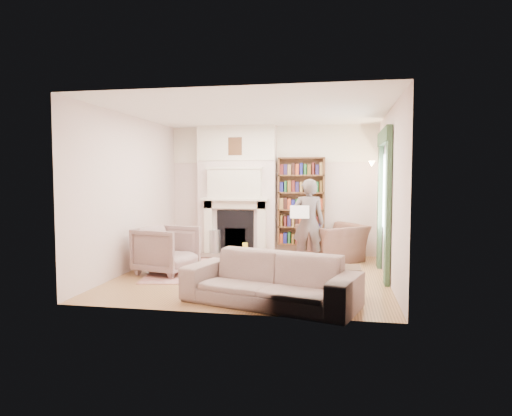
% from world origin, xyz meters
% --- Properties ---
extents(floor, '(4.50, 4.50, 0.00)m').
position_xyz_m(floor, '(0.00, 0.00, 0.00)').
color(floor, brown).
rests_on(floor, ground).
extents(ceiling, '(4.50, 4.50, 0.00)m').
position_xyz_m(ceiling, '(0.00, 0.00, 2.80)').
color(ceiling, white).
rests_on(ceiling, wall_back).
extents(wall_back, '(4.50, 0.00, 4.50)m').
position_xyz_m(wall_back, '(0.00, 2.25, 1.40)').
color(wall_back, beige).
rests_on(wall_back, floor).
extents(wall_front, '(4.50, 0.00, 4.50)m').
position_xyz_m(wall_front, '(0.00, -2.25, 1.40)').
color(wall_front, beige).
rests_on(wall_front, floor).
extents(wall_left, '(0.00, 4.50, 4.50)m').
position_xyz_m(wall_left, '(-2.25, 0.00, 1.40)').
color(wall_left, beige).
rests_on(wall_left, floor).
extents(wall_right, '(0.00, 4.50, 4.50)m').
position_xyz_m(wall_right, '(2.25, 0.00, 1.40)').
color(wall_right, beige).
rests_on(wall_right, floor).
extents(fireplace, '(1.70, 0.58, 2.80)m').
position_xyz_m(fireplace, '(-0.75, 2.05, 1.39)').
color(fireplace, beige).
rests_on(fireplace, floor).
extents(bookcase, '(1.00, 0.24, 1.85)m').
position_xyz_m(bookcase, '(0.65, 2.12, 1.18)').
color(bookcase, brown).
rests_on(bookcase, floor).
extents(window, '(0.02, 0.90, 1.30)m').
position_xyz_m(window, '(2.23, 0.40, 1.45)').
color(window, silver).
rests_on(window, wall_right).
extents(curtain_left, '(0.07, 0.32, 2.40)m').
position_xyz_m(curtain_left, '(2.20, -0.30, 1.20)').
color(curtain_left, '#2F4A31').
rests_on(curtain_left, floor).
extents(curtain_right, '(0.07, 0.32, 2.40)m').
position_xyz_m(curtain_right, '(2.20, 1.10, 1.20)').
color(curtain_right, '#2F4A31').
rests_on(curtain_right, floor).
extents(pelmet, '(0.09, 1.70, 0.24)m').
position_xyz_m(pelmet, '(2.19, 0.40, 2.38)').
color(pelmet, '#2F4A31').
rests_on(pelmet, wall_right).
extents(wall_sconce, '(0.20, 0.24, 0.24)m').
position_xyz_m(wall_sconce, '(2.03, 1.50, 1.90)').
color(wall_sconce, gold).
rests_on(wall_sconce, wall_right).
extents(rug, '(3.22, 2.66, 0.01)m').
position_xyz_m(rug, '(-0.45, 0.32, 0.01)').
color(rug, '#BDA58F').
rests_on(rug, floor).
extents(armchair_reading, '(1.52, 1.50, 0.74)m').
position_xyz_m(armchair_reading, '(1.33, 1.52, 0.37)').
color(armchair_reading, '#4E3429').
rests_on(armchair_reading, floor).
extents(armchair_left, '(1.10, 1.08, 0.83)m').
position_xyz_m(armchair_left, '(-1.54, -0.12, 0.42)').
color(armchair_left, gray).
rests_on(armchair_left, floor).
extents(sofa, '(2.49, 1.55, 0.68)m').
position_xyz_m(sofa, '(0.55, -1.75, 0.34)').
color(sofa, '#A09784').
rests_on(sofa, floor).
extents(man_reading, '(0.64, 0.45, 1.66)m').
position_xyz_m(man_reading, '(0.88, 0.92, 0.83)').
color(man_reading, '#514540').
rests_on(man_reading, floor).
extents(newspaper, '(0.36, 0.13, 0.24)m').
position_xyz_m(newspaper, '(0.73, 0.72, 1.05)').
color(newspaper, silver).
rests_on(newspaper, man_reading).
extents(coffee_table, '(0.71, 0.46, 0.45)m').
position_xyz_m(coffee_table, '(1.40, -1.26, 0.23)').
color(coffee_table, '#321F11').
rests_on(coffee_table, floor).
extents(paraffin_heater, '(0.30, 0.30, 0.55)m').
position_xyz_m(paraffin_heater, '(-1.20, 1.83, 0.28)').
color(paraffin_heater, '#B9BCC1').
rests_on(paraffin_heater, floor).
extents(rocking_horse, '(0.54, 0.38, 0.44)m').
position_xyz_m(rocking_horse, '(-0.47, 0.72, 0.22)').
color(rocking_horse, yellow).
rests_on(rocking_horse, rug).
extents(board_game, '(0.38, 0.38, 0.03)m').
position_xyz_m(board_game, '(-0.83, 0.21, 0.03)').
color(board_game, '#DFC24E').
rests_on(board_game, rug).
extents(game_box_lid, '(0.33, 0.26, 0.05)m').
position_xyz_m(game_box_lid, '(-0.37, -0.30, 0.04)').
color(game_box_lid, '#B11417').
rests_on(game_box_lid, rug).
extents(comic_annuals, '(0.97, 0.70, 0.02)m').
position_xyz_m(comic_annuals, '(0.16, -0.30, 0.02)').
color(comic_annuals, red).
rests_on(comic_annuals, rug).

